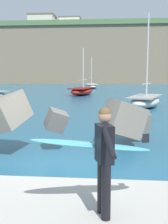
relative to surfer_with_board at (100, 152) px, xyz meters
name	(u,v)px	position (x,y,z in m)	size (l,w,h in m)	color
ground_plane	(59,162)	(-1.29, 3.31, -1.28)	(400.00, 400.00, 0.00)	#235B7A
breakwater_jetty	(141,125)	(1.07, 3.91, -0.25)	(31.70, 5.79, 2.32)	#605B56
surfer_with_board	(100,152)	(0.00, 0.00, 0.00)	(2.10, 1.40, 1.78)	black
boat_near_left	(145,101)	(2.84, 16.96, -0.77)	(3.46, 5.29, 6.98)	beige
boat_near_centre	(91,86)	(-3.12, 45.13, -0.85)	(3.10, 6.19, 5.46)	white
boat_near_right	(82,91)	(-3.13, 29.00, -0.79)	(3.28, 5.79, 5.60)	maroon
mooring_buoy_middle	(11,114)	(-5.47, 11.06, -1.06)	(0.44, 0.44, 0.44)	#E54C1E
headland_bluff	(89,57)	(-6.57, 86.96, 6.48)	(101.86, 45.30, 15.47)	#847056
station_building_west	(99,28)	(-3.43, 90.44, 16.21)	(5.89, 6.50, 4.01)	silver
station_building_central	(70,25)	(-12.45, 85.53, 16.53)	(6.74, 4.42, 4.65)	silver
station_building_east	(42,23)	(-20.52, 82.31, 16.58)	(7.87, 6.95, 4.76)	beige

